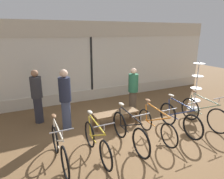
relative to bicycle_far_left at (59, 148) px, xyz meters
name	(u,v)px	position (x,y,z in m)	size (l,w,h in m)	color
ground_plane	(138,138)	(2.15, 0.17, -0.39)	(24.00, 24.00, 0.00)	brown
shop_back_wall	(91,61)	(2.15, 3.76, 1.25)	(12.00, 0.08, 3.20)	beige
bicycle_far_left	(59,148)	(0.00, 0.00, 0.00)	(0.46, 1.70, 1.03)	black
bicycle_left	(97,142)	(0.82, -0.11, -0.01)	(0.46, 1.65, 1.01)	black
bicycle_center_left	(129,132)	(1.72, -0.06, 0.01)	(0.46, 1.77, 1.05)	black
bicycle_center_right	(156,125)	(2.58, -0.01, -0.01)	(0.46, 1.67, 1.00)	black
bicycle_right	(179,119)	(3.42, -0.01, 0.00)	(0.46, 1.70, 1.04)	black
bicycle_far_right	(203,113)	(4.33, -0.05, 0.02)	(0.46, 1.76, 1.05)	black
accessory_rack	(196,90)	(5.22, 1.07, 0.35)	(0.48, 0.48, 1.81)	#333333
display_bench	(116,114)	(1.97, 1.15, -0.04)	(1.40, 0.44, 0.42)	brown
customer_near_rack	(133,90)	(2.95, 1.76, 0.46)	(0.40, 0.40, 1.62)	brown
customer_by_window	(65,99)	(0.53, 1.55, 0.57)	(0.48, 0.48, 1.80)	#424C6B
customer_mid_floor	(37,96)	(-0.15, 2.40, 0.51)	(0.45, 0.45, 1.71)	#2D2D38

